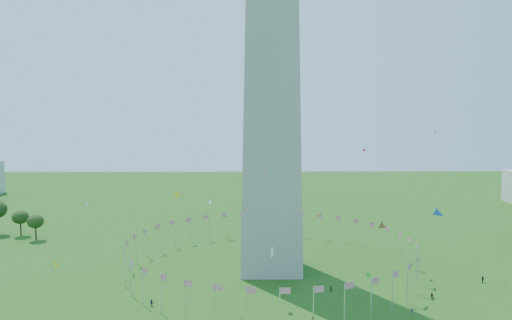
{
  "coord_description": "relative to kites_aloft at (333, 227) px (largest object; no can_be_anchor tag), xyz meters",
  "views": [
    {
      "loc": [
        -6.65,
        -87.82,
        43.53
      ],
      "look_at": [
        -4.36,
        35.0,
        32.63
      ],
      "focal_mm": 35.0,
      "sensor_mm": 36.0,
      "label": 1
    }
  ],
  "objects": [
    {
      "name": "kites_aloft",
      "position": [
        0.0,
        0.0,
        0.0
      ],
      "size": [
        108.69,
        78.34,
        35.44
      ],
      "color": "blue",
      "rests_on": "ground"
    },
    {
      "name": "flag_ring",
      "position": [
        -12.52,
        28.53,
        -14.16
      ],
      "size": [
        80.24,
        80.24,
        9.0
      ],
      "color": "silver",
      "rests_on": "ground"
    }
  ]
}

